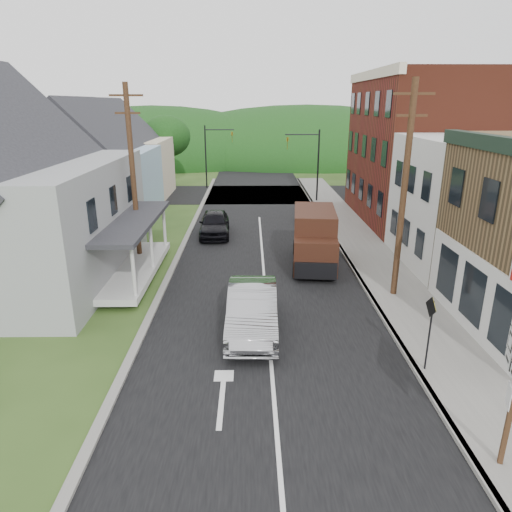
{
  "coord_description": "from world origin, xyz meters",
  "views": [
    {
      "loc": [
        -0.66,
        -14.83,
        8.08
      ],
      "look_at": [
        -0.44,
        2.59,
        2.2
      ],
      "focal_mm": 32.0,
      "sensor_mm": 36.0,
      "label": 1
    }
  ],
  "objects_px": {
    "silver_sedan": "(252,310)",
    "delivery_van": "(314,239)",
    "warning_sign": "(430,324)",
    "dark_sedan": "(215,224)"
  },
  "relations": [
    {
      "from": "silver_sedan",
      "to": "delivery_van",
      "type": "relative_size",
      "value": 0.97
    },
    {
      "from": "warning_sign",
      "to": "dark_sedan",
      "type": "bearing_deg",
      "value": 111.15
    },
    {
      "from": "silver_sedan",
      "to": "delivery_van",
      "type": "distance_m",
      "value": 7.83
    },
    {
      "from": "silver_sedan",
      "to": "dark_sedan",
      "type": "xyz_separation_m",
      "value": [
        -2.33,
        12.86,
        -0.06
      ]
    },
    {
      "from": "dark_sedan",
      "to": "silver_sedan",
      "type": "bearing_deg",
      "value": -82.02
    },
    {
      "from": "delivery_van",
      "to": "warning_sign",
      "type": "xyz_separation_m",
      "value": [
        2.16,
        -10.0,
        0.27
      ]
    },
    {
      "from": "dark_sedan",
      "to": "warning_sign",
      "type": "xyz_separation_m",
      "value": [
        7.71,
        -15.75,
        0.94
      ]
    },
    {
      "from": "silver_sedan",
      "to": "delivery_van",
      "type": "xyz_separation_m",
      "value": [
        3.22,
        7.11,
        0.6
      ]
    },
    {
      "from": "dark_sedan",
      "to": "warning_sign",
      "type": "distance_m",
      "value": 17.56
    },
    {
      "from": "dark_sedan",
      "to": "delivery_van",
      "type": "height_order",
      "value": "delivery_van"
    }
  ]
}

